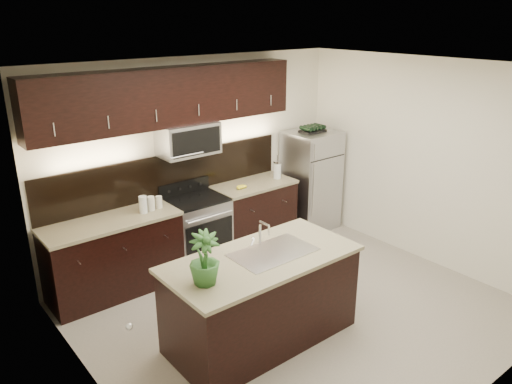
{
  "coord_description": "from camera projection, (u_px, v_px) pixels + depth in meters",
  "views": [
    {
      "loc": [
        -3.44,
        -3.53,
        3.2
      ],
      "look_at": [
        -0.16,
        0.55,
        1.32
      ],
      "focal_mm": 35.0,
      "sensor_mm": 36.0,
      "label": 1
    }
  ],
  "objects": [
    {
      "name": "ground",
      "position": [
        297.0,
        310.0,
        5.7
      ],
      "size": [
        4.5,
        4.5,
        0.0
      ],
      "primitive_type": "plane",
      "color": "gray",
      "rests_on": "ground"
    },
    {
      "name": "room_walls",
      "position": [
        296.0,
        171.0,
        5.03
      ],
      "size": [
        4.52,
        4.02,
        2.71
      ],
      "color": "silver",
      "rests_on": "ground"
    },
    {
      "name": "counter_run",
      "position": [
        183.0,
        235.0,
        6.51
      ],
      "size": [
        3.51,
        0.65,
        0.94
      ],
      "color": "black",
      "rests_on": "ground"
    },
    {
      "name": "upper_fixtures",
      "position": [
        172.0,
        106.0,
        6.07
      ],
      "size": [
        3.49,
        0.4,
        1.66
      ],
      "color": "black",
      "rests_on": "counter_run"
    },
    {
      "name": "island",
      "position": [
        261.0,
        298.0,
        5.06
      ],
      "size": [
        1.96,
        0.96,
        0.94
      ],
      "color": "black",
      "rests_on": "ground"
    },
    {
      "name": "sink_faucet",
      "position": [
        273.0,
        251.0,
        4.99
      ],
      "size": [
        0.84,
        0.5,
        0.28
      ],
      "color": "silver",
      "rests_on": "island"
    },
    {
      "name": "refrigerator",
      "position": [
        311.0,
        180.0,
        7.7
      ],
      "size": [
        0.74,
        0.67,
        1.53
      ],
      "primitive_type": "cube",
      "color": "#B2B2B7",
      "rests_on": "ground"
    },
    {
      "name": "wine_rack",
      "position": [
        313.0,
        129.0,
        7.42
      ],
      "size": [
        0.38,
        0.23,
        0.09
      ],
      "color": "black",
      "rests_on": "refrigerator"
    },
    {
      "name": "plant",
      "position": [
        204.0,
        259.0,
        4.34
      ],
      "size": [
        0.33,
        0.33,
        0.49
      ],
      "primitive_type": "imported",
      "rotation": [
        0.0,
        0.0,
        -0.23
      ],
      "color": "#295823",
      "rests_on": "island"
    },
    {
      "name": "canisters",
      "position": [
        149.0,
        204.0,
        6.01
      ],
      "size": [
        0.31,
        0.12,
        0.21
      ],
      "rotation": [
        0.0,
        0.0,
        0.13
      ],
      "color": "silver",
      "rests_on": "counter_run"
    },
    {
      "name": "french_press",
      "position": [
        277.0,
        170.0,
        7.2
      ],
      "size": [
        0.12,
        0.12,
        0.34
      ],
      "rotation": [
        0.0,
        0.0,
        -0.05
      ],
      "color": "silver",
      "rests_on": "counter_run"
    },
    {
      "name": "bananas",
      "position": [
        238.0,
        187.0,
        6.78
      ],
      "size": [
        0.16,
        0.12,
        0.05
      ],
      "primitive_type": "ellipsoid",
      "rotation": [
        0.0,
        0.0,
        0.01
      ],
      "color": "yellow",
      "rests_on": "counter_run"
    }
  ]
}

